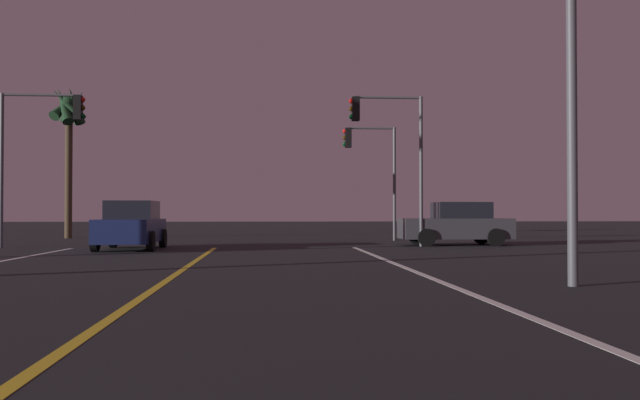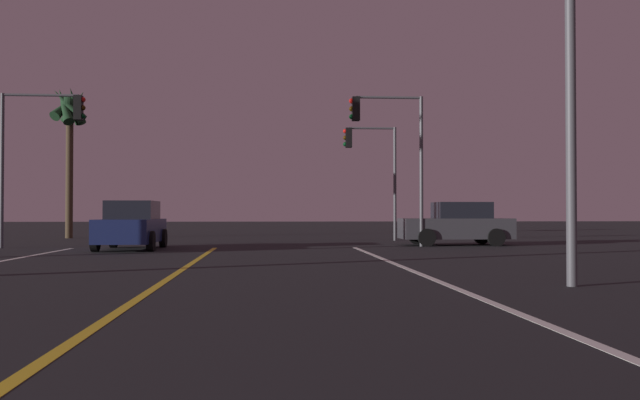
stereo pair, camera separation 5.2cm
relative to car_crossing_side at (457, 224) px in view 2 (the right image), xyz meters
The scene contains 8 objects.
lane_edge_right 17.44m from the car_crossing_side, 104.15° to the right, with size 0.16×31.01×0.01m, color silver.
lane_center_divider 19.33m from the car_crossing_side, 119.01° to the right, with size 0.16×31.01×0.01m, color gold.
car_crossing_side is the anchor object (origin of this frame).
car_oncoming 12.40m from the car_crossing_side, 169.86° to the right, with size 2.02×4.30×1.70m.
traffic_light_near_right 4.55m from the car_crossing_side, 163.05° to the right, with size 2.84×0.36×5.72m.
traffic_light_near_left 16.10m from the car_crossing_side, behind, with size 3.04×0.36×5.65m.
traffic_light_far_right 6.18m from the car_crossing_side, 120.87° to the left, with size 2.47×0.36×5.22m.
palm_tree_left_far 20.23m from the car_crossing_side, 153.31° to the left, with size 2.01×2.11×7.74m.
Camera 2 is at (1.93, -0.36, 1.28)m, focal length 38.74 mm.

